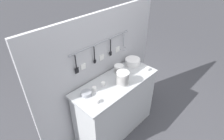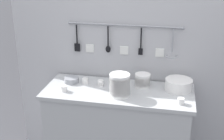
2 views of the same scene
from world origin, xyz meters
name	(u,v)px [view 1 (image 1 of 2)]	position (x,y,z in m)	size (l,w,h in m)	color
ground_plane	(115,127)	(0.00, 0.00, 0.00)	(20.00, 20.00, 0.00)	#424247
counter	(116,107)	(0.00, 0.00, 0.45)	(1.21, 0.49, 0.89)	#B7BABC
back_wall	(101,75)	(0.00, 0.28, 0.87)	(2.01, 0.11, 1.74)	#B2B2B7
bowl_stack_wide_centre	(119,69)	(0.18, 0.12, 0.95)	(0.13, 0.13, 0.11)	white
bowl_stack_back_corner	(123,78)	(0.03, -0.09, 0.98)	(0.16, 0.16, 0.18)	white
plate_stack	(133,62)	(0.47, 0.11, 0.94)	(0.22, 0.22, 0.09)	white
steel_mixing_bowl	(86,93)	(-0.42, 0.08, 0.92)	(0.12, 0.12, 0.04)	#93969E
cup_edge_far	(94,89)	(-0.30, 0.08, 0.92)	(0.05, 0.05, 0.05)	white
cup_centre	(103,84)	(-0.16, 0.06, 0.92)	(0.05, 0.05, 0.05)	white
cup_by_caddy	(97,101)	(-0.42, -0.10, 0.92)	(0.05, 0.05, 0.05)	white
cup_front_right	(147,69)	(0.49, -0.14, 0.92)	(0.05, 0.05, 0.05)	white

